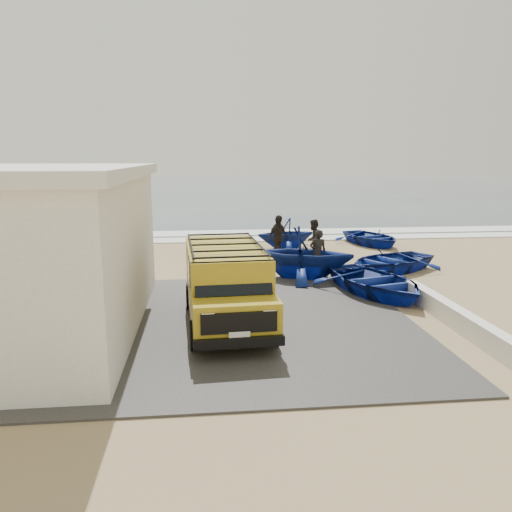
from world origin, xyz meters
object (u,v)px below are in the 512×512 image
fisherman_front (318,253)px  parapet (456,317)px  boat_near_right (389,261)px  boat_far_left (286,233)px  van (226,282)px  fisherman_back (278,237)px  fisherman_middle (313,240)px  boat_mid_left (303,253)px  boat_far_right (371,237)px  boat_near_left (375,281)px

fisherman_front → parapet: bearing=111.3°
boat_near_right → boat_far_left: boat_far_left is taller
van → boat_near_right: van is taller
fisherman_front → fisherman_back: bearing=-71.9°
fisherman_front → boat_near_right: bearing=-171.7°
parapet → fisherman_middle: (-1.88, 9.27, 0.63)m
van → boat_near_right: size_ratio=1.27×
fisherman_middle → fisherman_back: (-1.54, 0.29, 0.09)m
boat_mid_left → boat_near_right: bearing=-57.0°
boat_near_right → fisherman_middle: (-2.52, 2.62, 0.48)m
boat_far_right → fisherman_back: fisherman_back is taller
van → boat_far_left: (3.51, 11.22, -0.43)m
boat_mid_left → fisherman_back: (-0.39, 3.73, 0.01)m
boat_mid_left → boat_far_right: boat_mid_left is taller
boat_near_left → fisherman_front: 3.14m
van → fisherman_back: (2.73, 8.62, -0.20)m
boat_near_left → boat_mid_left: (-1.96, 2.43, 0.53)m
fisherman_front → boat_far_left: bearing=-86.9°
boat_near_left → fisherman_front: (-1.29, 2.83, 0.44)m
fisherman_front → fisherman_middle: fisherman_middle is taller
boat_mid_left → parapet: bearing=-132.1°
parapet → boat_far_right: size_ratio=1.53×
boat_mid_left → fisherman_back: bearing=26.4°
boat_far_left → fisherman_middle: 3.00m
parapet → boat_near_left: 3.57m
boat_near_left → fisherman_back: (-2.34, 6.15, 0.53)m
van → boat_far_right: bearing=51.9°
boat_far_right → fisherman_middle: bearing=-155.4°
boat_mid_left → fisherman_middle: boat_mid_left is taller
fisherman_front → fisherman_middle: (0.49, 3.03, 0.00)m
boat_far_right → boat_near_left: bearing=-124.8°
boat_far_right → fisherman_back: size_ratio=1.98×
boat_near_right → boat_near_left: bearing=-56.2°
parapet → boat_far_left: 12.45m
parapet → fisherman_back: 10.17m
boat_mid_left → boat_far_left: boat_mid_left is taller
fisherman_back → boat_far_left: bearing=32.5°
parapet → boat_far_right: (1.96, 12.62, 0.13)m
fisherman_middle → fisherman_back: bearing=-62.2°
boat_mid_left → boat_far_left: bearing=16.8°
fisherman_middle → boat_far_left: bearing=-127.0°
fisherman_middle → boat_mid_left: bearing=19.9°
boat_near_left → fisherman_middle: 5.93m
van → boat_far_left: size_ratio=1.82×
van → boat_near_left: (5.07, 2.47, -0.73)m
boat_mid_left → boat_far_left: (0.40, 6.33, -0.22)m
boat_near_right → fisherman_front: size_ratio=2.29×
boat_far_right → fisherman_front: 7.73m
boat_mid_left → fisherman_middle: 3.63m
boat_mid_left → fisherman_middle: (1.15, 3.44, -0.08)m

